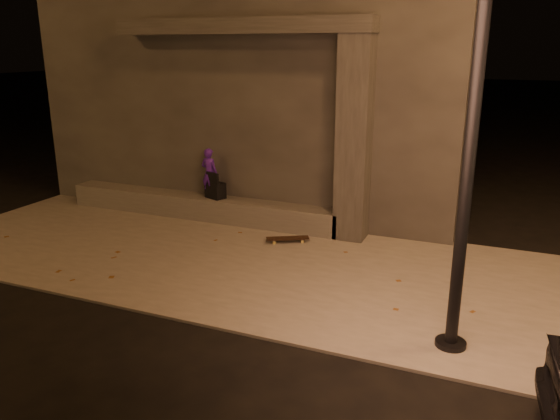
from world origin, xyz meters
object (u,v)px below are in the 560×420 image
at_px(skateboard, 288,239).
at_px(skateboarder, 209,173).
at_px(column, 354,140).
at_px(backpack, 215,189).

bearing_deg(skateboard, skateboarder, 131.17).
bearing_deg(column, skateboard, -143.34).
distance_m(column, skateboarder, 3.07).
distance_m(backpack, skateboard, 2.07).
xyz_separation_m(column, backpack, (-2.82, 0.00, -1.16)).
distance_m(column, skateboard, 2.11).
xyz_separation_m(skateboarder, skateboard, (1.98, -0.72, -0.88)).
height_order(column, backpack, column).
bearing_deg(backpack, skateboarder, -158.50).
height_order(skateboarder, skateboard, skateboarder).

